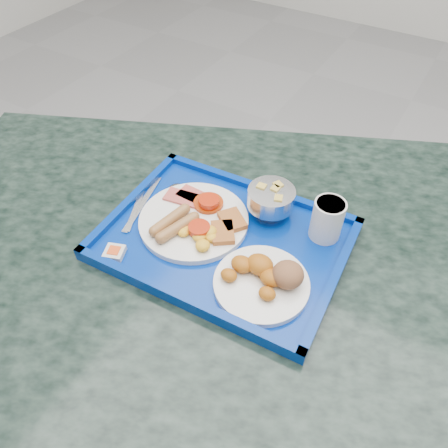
% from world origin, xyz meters
% --- Properties ---
extents(floor, '(6.00, 6.00, 0.00)m').
position_xyz_m(floor, '(0.00, 0.00, 0.00)').
color(floor, '#949496').
rests_on(floor, ground).
extents(table, '(1.50, 1.29, 0.79)m').
position_xyz_m(table, '(-0.05, -0.27, 0.59)').
color(table, slate).
rests_on(table, floor).
extents(tray, '(0.48, 0.37, 0.03)m').
position_xyz_m(tray, '(-0.03, -0.24, 0.80)').
color(tray, '#032B92').
rests_on(tray, table).
extents(main_plate, '(0.22, 0.22, 0.03)m').
position_xyz_m(main_plate, '(-0.10, -0.24, 0.82)').
color(main_plate, white).
rests_on(main_plate, tray).
extents(bread_plate, '(0.17, 0.17, 0.06)m').
position_xyz_m(bread_plate, '(0.09, -0.30, 0.83)').
color(bread_plate, white).
rests_on(bread_plate, tray).
extents(fruit_bowl, '(0.10, 0.10, 0.07)m').
position_xyz_m(fruit_bowl, '(0.01, -0.13, 0.85)').
color(fruit_bowl, '#ABABAD').
rests_on(fruit_bowl, tray).
extents(juice_cup, '(0.06, 0.06, 0.09)m').
position_xyz_m(juice_cup, '(0.13, -0.13, 0.85)').
color(juice_cup, silver).
rests_on(juice_cup, tray).
extents(spoon, '(0.09, 0.18, 0.01)m').
position_xyz_m(spoon, '(-0.21, -0.20, 0.81)').
color(spoon, '#ABABAD').
rests_on(spoon, tray).
extents(knife, '(0.05, 0.17, 0.00)m').
position_xyz_m(knife, '(-0.23, -0.24, 0.81)').
color(knife, '#ABABAD').
rests_on(knife, tray).
extents(jam_packet, '(0.05, 0.05, 0.01)m').
position_xyz_m(jam_packet, '(-0.19, -0.38, 0.81)').
color(jam_packet, silver).
rests_on(jam_packet, tray).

